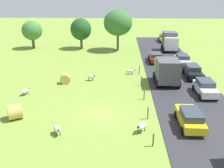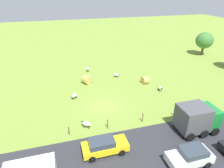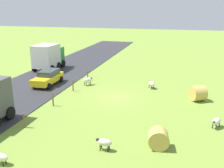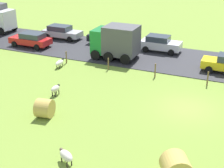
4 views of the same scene
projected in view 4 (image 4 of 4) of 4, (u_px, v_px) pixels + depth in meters
ground_plane at (186, 108)px, 22.95m from camera, size 160.00×160.00×0.00m
road_strip at (208, 64)px, 30.98m from camera, size 8.00×80.00×0.06m
sheep_1 at (55, 89)px, 24.66m from camera, size 1.02×0.47×0.76m
sheep_2 at (60, 63)px, 30.12m from camera, size 1.31×0.50×0.68m
sheep_5 at (66, 156)px, 17.10m from camera, size 0.91×1.15×0.73m
hay_bale_0 at (45, 108)px, 21.60m from camera, size 1.40×1.21×1.25m
hay_bale_1 at (176, 168)px, 15.86m from camera, size 1.75×1.82×1.41m
fence_post_1 at (208, 78)px, 26.30m from camera, size 0.12×0.12×1.20m
fence_post_2 at (155, 70)px, 27.89m from camera, size 0.12×0.12×1.22m
fence_post_3 at (108, 64)px, 29.50m from camera, size 0.12×0.12×1.12m
fence_post_4 at (66, 57)px, 31.08m from camera, size 0.12×0.12×1.17m
truck_2 at (116, 41)px, 31.84m from camera, size 2.89×4.31×3.22m
car_0 at (160, 43)px, 34.15m from camera, size 2.07×4.12×1.64m
car_2 at (31, 39)px, 35.75m from camera, size 2.10×4.48×1.52m
car_3 at (62, 32)px, 38.62m from camera, size 2.09×4.56×1.52m
car_5 at (108, 37)px, 36.49m from camera, size 2.07×4.52×1.59m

